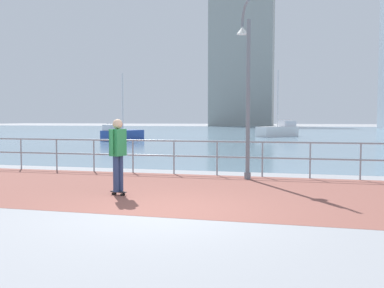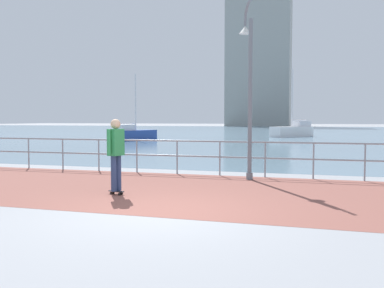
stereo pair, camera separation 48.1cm
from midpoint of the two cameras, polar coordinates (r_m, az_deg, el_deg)
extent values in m
plane|color=gray|center=(47.55, 10.63, 1.25)|extent=(220.00, 220.00, 0.00)
cube|color=brown|center=(10.27, -0.77, -6.40)|extent=(28.00, 5.74, 0.01)
cube|color=slate|center=(57.75, 11.17, 1.62)|extent=(180.00, 88.00, 0.00)
cylinder|color=#8C99A3|center=(15.90, -23.19, -1.26)|extent=(0.05, 0.05, 1.07)
cylinder|color=#8C99A3|center=(15.11, -18.93, -1.41)|extent=(0.05, 0.05, 1.07)
cylinder|color=#8C99A3|center=(14.40, -14.23, -1.55)|extent=(0.05, 0.05, 1.07)
cylinder|color=#8C99A3|center=(13.80, -9.09, -1.70)|extent=(0.05, 0.05, 1.07)
cylinder|color=#8C99A3|center=(13.32, -3.52, -1.85)|extent=(0.05, 0.05, 1.07)
cylinder|color=#8C99A3|center=(12.98, 2.39, -1.99)|extent=(0.05, 0.05, 1.07)
cylinder|color=#8C99A3|center=(12.78, 8.56, -2.10)|extent=(0.05, 0.05, 1.07)
cylinder|color=#8C99A3|center=(12.73, 14.85, -2.20)|extent=(0.05, 0.05, 1.07)
cylinder|color=#8C99A3|center=(12.84, 21.12, -2.27)|extent=(0.05, 0.05, 1.07)
cylinder|color=#8C99A3|center=(12.94, 2.40, 0.36)|extent=(25.20, 0.06, 0.06)
cylinder|color=#8C99A3|center=(12.98, 2.39, -1.75)|extent=(25.20, 0.06, 0.06)
cylinder|color=slate|center=(12.28, 6.50, -4.35)|extent=(0.19, 0.19, 0.20)
cylinder|color=slate|center=(12.18, 6.57, 6.01)|extent=(0.12, 0.12, 4.62)
cylinder|color=slate|center=(12.71, 6.54, 18.94)|extent=(0.16, 0.20, 0.11)
cylinder|color=slate|center=(12.83, 6.32, 18.58)|extent=(0.16, 0.21, 0.15)
cylinder|color=slate|center=(12.93, 6.12, 18.07)|extent=(0.16, 0.20, 0.18)
cylinder|color=slate|center=(12.99, 5.97, 17.46)|extent=(0.15, 0.18, 0.19)
cylinder|color=slate|center=(13.02, 5.87, 16.78)|extent=(0.13, 0.15, 0.19)
cylinder|color=slate|center=(13.00, 5.84, 16.10)|extent=(0.11, 0.11, 0.17)
cone|color=silver|center=(12.96, 5.83, 15.24)|extent=(0.36, 0.36, 0.22)
cylinder|color=black|center=(9.91, -12.16, -6.68)|extent=(0.07, 0.05, 0.06)
cylinder|color=black|center=(9.97, -11.86, -6.62)|extent=(0.07, 0.05, 0.06)
cylinder|color=black|center=(9.74, -11.03, -6.84)|extent=(0.07, 0.05, 0.06)
cylinder|color=black|center=(9.80, -10.73, -6.78)|extent=(0.07, 0.05, 0.06)
cube|color=black|center=(9.85, -11.45, -6.44)|extent=(0.41, 0.22, 0.02)
cylinder|color=navy|center=(9.72, -11.79, -4.05)|extent=(0.16, 0.16, 0.83)
cylinder|color=navy|center=(9.84, -11.18, -3.95)|extent=(0.16, 0.16, 0.83)
cube|color=#2D8C4C|center=(9.72, -11.53, 0.21)|extent=(0.32, 0.39, 0.61)
cylinder|color=#2D8C4C|center=(9.54, -12.44, 0.24)|extent=(0.11, 0.11, 0.58)
cylinder|color=#2D8C4C|center=(9.89, -10.66, 0.37)|extent=(0.11, 0.11, 0.58)
sphere|color=#DBAD89|center=(9.70, -11.56, 2.70)|extent=(0.23, 0.23, 0.23)
cube|color=white|center=(42.58, 11.31, 1.68)|extent=(4.17, 4.56, 1.01)
cube|color=silver|center=(43.62, 12.58, 2.74)|extent=(1.88, 1.96, 0.56)
cylinder|color=silver|center=(42.61, 11.36, 6.15)|extent=(0.11, 0.11, 5.64)
cylinder|color=silver|center=(43.34, 12.26, 3.26)|extent=(1.44, 1.69, 0.09)
cube|color=#284799|center=(34.97, -9.84, 1.19)|extent=(2.55, 4.10, 0.84)
cube|color=silver|center=(34.12, -11.24, 2.21)|extent=(1.30, 1.63, 0.47)
cylinder|color=silver|center=(34.97, -9.88, 5.70)|extent=(0.09, 0.09, 4.67)
cylinder|color=silver|center=(34.34, -10.87, 2.77)|extent=(0.71, 1.67, 0.07)
cube|color=#939993|center=(108.41, 6.78, 11.39)|extent=(15.56, 10.89, 33.66)
camera|label=1|loc=(0.24, -91.26, -0.08)|focal=38.91mm
camera|label=2|loc=(0.24, 88.74, 0.08)|focal=38.91mm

